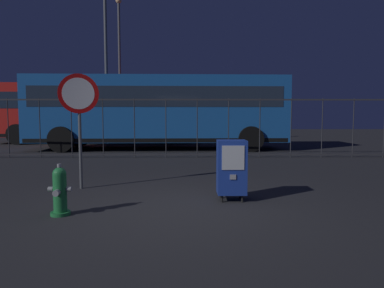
{
  "coord_description": "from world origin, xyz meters",
  "views": [
    {
      "loc": [
        0.24,
        -5.33,
        1.44
      ],
      "look_at": [
        0.3,
        1.2,
        0.9
      ],
      "focal_mm": 32.88,
      "sensor_mm": 36.0,
      "label": 1
    }
  ],
  "objects_px": {
    "bus_near": "(159,109)",
    "street_light_near_right": "(106,47)",
    "newspaper_box_primary": "(231,167)",
    "bus_far": "(99,110)",
    "stop_sign": "(79,107)",
    "fire_hydrant": "(60,191)",
    "street_light_near_left": "(120,60)"
  },
  "relations": [
    {
      "from": "bus_near",
      "to": "street_light_near_right",
      "type": "distance_m",
      "value": 3.94
    },
    {
      "from": "bus_near",
      "to": "newspaper_box_primary",
      "type": "bearing_deg",
      "value": -79.14
    },
    {
      "from": "bus_far",
      "to": "stop_sign",
      "type": "bearing_deg",
      "value": -79.76
    },
    {
      "from": "bus_far",
      "to": "street_light_near_right",
      "type": "xyz_separation_m",
      "value": [
        0.94,
        -2.28,
        2.78
      ]
    },
    {
      "from": "fire_hydrant",
      "to": "stop_sign",
      "type": "height_order",
      "value": "stop_sign"
    },
    {
      "from": "bus_near",
      "to": "bus_far",
      "type": "xyz_separation_m",
      "value": [
        -3.41,
        3.59,
        0.0
      ]
    },
    {
      "from": "bus_far",
      "to": "bus_near",
      "type": "bearing_deg",
      "value": -48.64
    },
    {
      "from": "street_light_near_left",
      "to": "bus_far",
      "type": "bearing_deg",
      "value": -116.9
    },
    {
      "from": "fire_hydrant",
      "to": "newspaper_box_primary",
      "type": "bearing_deg",
      "value": 18.38
    },
    {
      "from": "bus_near",
      "to": "street_light_near_right",
      "type": "height_order",
      "value": "street_light_near_right"
    },
    {
      "from": "fire_hydrant",
      "to": "stop_sign",
      "type": "distance_m",
      "value": 2.22
    },
    {
      "from": "fire_hydrant",
      "to": "bus_far",
      "type": "xyz_separation_m",
      "value": [
        -2.83,
        13.46,
        1.36
      ]
    },
    {
      "from": "street_light_near_right",
      "to": "bus_near",
      "type": "bearing_deg",
      "value": -28.0
    },
    {
      "from": "stop_sign",
      "to": "street_light_near_left",
      "type": "xyz_separation_m",
      "value": [
        -1.76,
        13.23,
        2.92
      ]
    },
    {
      "from": "bus_near",
      "to": "street_light_near_right",
      "type": "xyz_separation_m",
      "value": [
        -2.47,
        1.31,
        2.78
      ]
    },
    {
      "from": "fire_hydrant",
      "to": "bus_near",
      "type": "distance_m",
      "value": 9.98
    },
    {
      "from": "street_light_near_left",
      "to": "street_light_near_right",
      "type": "relative_size",
      "value": 1.01
    },
    {
      "from": "stop_sign",
      "to": "street_light_near_left",
      "type": "relative_size",
      "value": 0.28
    },
    {
      "from": "newspaper_box_primary",
      "to": "street_light_near_left",
      "type": "xyz_separation_m",
      "value": [
        -4.59,
        14.19,
        3.95
      ]
    },
    {
      "from": "stop_sign",
      "to": "bus_near",
      "type": "relative_size",
      "value": 0.21
    },
    {
      "from": "stop_sign",
      "to": "bus_near",
      "type": "distance_m",
      "value": 8.09
    },
    {
      "from": "bus_far",
      "to": "fire_hydrant",
      "type": "bearing_deg",
      "value": -80.35
    },
    {
      "from": "stop_sign",
      "to": "street_light_near_right",
      "type": "relative_size",
      "value": 0.29
    },
    {
      "from": "bus_far",
      "to": "street_light_near_left",
      "type": "xyz_separation_m",
      "value": [
        0.81,
        1.59,
        2.81
      ]
    },
    {
      "from": "newspaper_box_primary",
      "to": "bus_near",
      "type": "xyz_separation_m",
      "value": [
        -1.98,
        9.01,
        1.14
      ]
    },
    {
      "from": "fire_hydrant",
      "to": "street_light_near_right",
      "type": "relative_size",
      "value": 0.1
    },
    {
      "from": "stop_sign",
      "to": "bus_far",
      "type": "distance_m",
      "value": 11.92
    },
    {
      "from": "stop_sign",
      "to": "bus_near",
      "type": "xyz_separation_m",
      "value": [
        0.84,
        8.05,
        0.11
      ]
    },
    {
      "from": "bus_far",
      "to": "street_light_near_left",
      "type": "bearing_deg",
      "value": 60.88
    },
    {
      "from": "bus_near",
      "to": "bus_far",
      "type": "relative_size",
      "value": 1.0
    },
    {
      "from": "bus_near",
      "to": "street_light_near_left",
      "type": "distance_m",
      "value": 6.44
    },
    {
      "from": "fire_hydrant",
      "to": "bus_near",
      "type": "xyz_separation_m",
      "value": [
        0.59,
        9.87,
        1.36
      ]
    }
  ]
}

